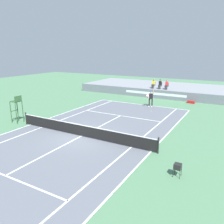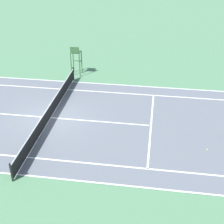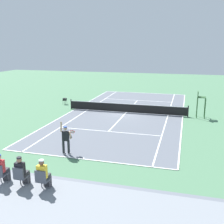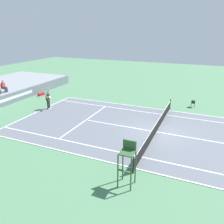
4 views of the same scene
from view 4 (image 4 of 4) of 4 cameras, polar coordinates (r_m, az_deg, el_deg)
ground_plane at (r=18.35m, az=11.19°, el=-5.01°), size 80.00×80.00×0.00m
court at (r=18.35m, az=11.19°, el=-4.98°), size 11.08×23.88×0.03m
net at (r=18.14m, az=11.30°, el=-3.52°), size 11.98×0.10×1.07m
barrier_wall at (r=26.51m, az=-25.80°, el=2.54°), size 24.21×0.25×1.16m
spectator_seated_2 at (r=27.75m, az=-25.65°, el=5.83°), size 0.44×0.60×1.27m
tennis_player at (r=23.86m, az=-15.85°, el=3.07°), size 0.75×0.73×2.08m
tennis_ball at (r=23.64m, az=-10.80°, el=0.89°), size 0.07×0.07×0.07m
umpire_chair at (r=11.64m, az=3.93°, el=-11.63°), size 0.77×0.77×2.44m
equipment_bag at (r=29.35m, az=-17.45°, el=4.34°), size 0.94×0.48×0.32m
ball_hopper at (r=25.07m, az=19.84°, el=2.43°), size 0.36×0.36×0.70m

